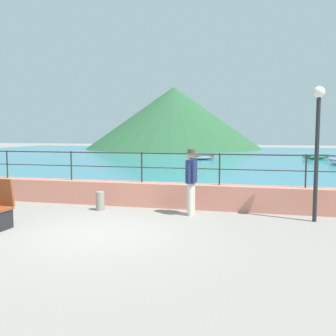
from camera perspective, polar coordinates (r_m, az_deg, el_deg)
name	(u,v)px	position (r m, az deg, el deg)	size (l,w,h in m)	color
ground_plane	(97,233)	(8.52, -10.67, -9.56)	(120.00, 120.00, 0.00)	gray
promenade_wall	(142,194)	(11.37, -3.94, -3.92)	(20.00, 0.56, 0.70)	tan
railing	(142,161)	(11.25, -3.97, 1.04)	(18.44, 0.04, 0.90)	#282623
lake_water	(222,157)	(33.56, 8.09, 1.64)	(64.00, 44.32, 0.06)	teal
hill_main	(174,118)	(50.37, 0.87, 7.50)	(23.07, 23.07, 8.10)	#285633
person_walking	(191,178)	(9.99, 3.53, -1.57)	(0.38, 0.57, 1.75)	beige
lamp_post	(318,132)	(9.85, 21.53, 5.06)	(0.28, 0.28, 3.28)	#232326
bollard	(100,201)	(10.87, -10.15, -4.89)	(0.24, 0.24, 0.52)	gray
boat_0	(202,157)	(29.74, 5.16, 1.63)	(2.42, 2.02, 0.36)	gray
boat_1	(316,157)	(32.52, 21.31, 1.62)	(2.47, 1.65, 1.71)	#338C59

